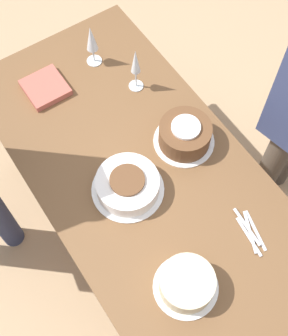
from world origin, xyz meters
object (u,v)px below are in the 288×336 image
cake_back_decorated (187,284)px  wine_glass_far (91,40)px  cake_center_white (128,185)px  cake_front_chocolate (185,135)px  wine_glass_near (136,64)px

cake_back_decorated → wine_glass_far: wine_glass_far is taller
cake_center_white → cake_back_decorated: size_ratio=1.23×
cake_back_decorated → wine_glass_far: bearing=-13.8°
cake_center_white → cake_front_chocolate: cake_front_chocolate is taller
wine_glass_near → wine_glass_far: bearing=19.7°
cake_front_chocolate → wine_glass_near: bearing=1.4°
wine_glass_far → cake_back_decorated: bearing=166.2°
cake_center_white → wine_glass_far: size_ratio=1.35×
cake_back_decorated → wine_glass_far: (1.07, -0.26, 0.09)m
cake_front_chocolate → cake_center_white: bearing=100.1°
cake_center_white → wine_glass_near: size_ratio=1.25×
cake_center_white → cake_back_decorated: (-0.44, 0.04, 0.01)m
cake_center_white → wine_glass_far: wine_glass_far is taller
cake_back_decorated → wine_glass_near: wine_glass_near is taller
cake_center_white → cake_back_decorated: 0.44m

